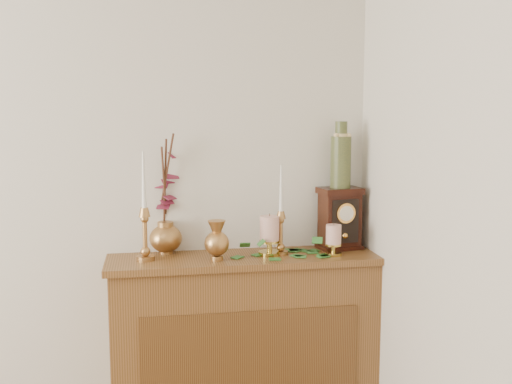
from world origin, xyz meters
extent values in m
cube|color=brown|center=(1.40, 2.10, 0.45)|extent=(1.20, 0.30, 0.90)
cube|color=brown|center=(1.40, 1.95, 0.41)|extent=(0.96, 0.01, 0.63)
cube|color=brown|center=(1.40, 2.10, 0.92)|extent=(1.24, 0.34, 0.03)
cylinder|color=#B28347|center=(0.96, 2.09, 0.94)|extent=(0.08, 0.08, 0.02)
sphere|color=#B28347|center=(0.96, 2.09, 0.97)|extent=(0.04, 0.04, 0.04)
cylinder|color=#B28347|center=(0.96, 2.09, 1.04)|extent=(0.02, 0.02, 0.14)
sphere|color=#B28347|center=(0.96, 2.09, 1.11)|extent=(0.04, 0.04, 0.04)
cone|color=#B28347|center=(0.96, 2.09, 1.14)|extent=(0.05, 0.05, 0.04)
cone|color=white|center=(0.96, 2.09, 1.28)|extent=(0.02, 0.02, 0.25)
cylinder|color=#B28347|center=(1.56, 2.09, 0.94)|extent=(0.07, 0.07, 0.02)
sphere|color=#B28347|center=(1.56, 2.09, 0.96)|extent=(0.04, 0.04, 0.04)
cylinder|color=#B28347|center=(1.56, 2.09, 1.02)|extent=(0.02, 0.02, 0.12)
sphere|color=#B28347|center=(1.56, 2.09, 1.09)|extent=(0.03, 0.03, 0.03)
cone|color=#B28347|center=(1.56, 2.09, 1.11)|extent=(0.04, 0.04, 0.03)
cone|color=white|center=(1.56, 2.09, 1.23)|extent=(0.02, 0.02, 0.21)
cylinder|color=#B28347|center=(1.27, 2.04, 0.94)|extent=(0.06, 0.06, 0.02)
sphere|color=#B28347|center=(1.27, 2.04, 1.00)|extent=(0.11, 0.11, 0.11)
cone|color=#B28347|center=(1.27, 2.04, 1.08)|extent=(0.08, 0.08, 0.05)
cylinder|color=#B28347|center=(1.05, 2.21, 0.94)|extent=(0.06, 0.06, 0.01)
ellipsoid|color=#B28347|center=(1.05, 2.21, 1.00)|extent=(0.15, 0.15, 0.13)
cylinder|color=#B28347|center=(1.05, 2.21, 1.06)|extent=(0.07, 0.07, 0.03)
cylinder|color=#472819|center=(1.05, 2.22, 1.25)|extent=(0.03, 0.10, 0.36)
cylinder|color=#472819|center=(1.05, 2.22, 1.26)|extent=(0.03, 0.08, 0.39)
cylinder|color=#472819|center=(1.05, 2.22, 1.28)|extent=(0.08, 0.12, 0.41)
cylinder|color=gold|center=(1.51, 2.09, 0.94)|extent=(0.10, 0.10, 0.02)
cylinder|color=gold|center=(1.51, 2.09, 0.97)|extent=(0.02, 0.02, 0.04)
cylinder|color=gold|center=(1.51, 2.09, 0.99)|extent=(0.09, 0.09, 0.01)
cylinder|color=beige|center=(1.51, 2.09, 1.05)|extent=(0.09, 0.09, 0.11)
cylinder|color=#472819|center=(1.51, 2.09, 1.12)|extent=(0.00, 0.00, 0.01)
cylinder|color=gold|center=(1.80, 2.04, 0.94)|extent=(0.08, 0.08, 0.01)
cylinder|color=gold|center=(1.80, 2.04, 0.96)|extent=(0.02, 0.02, 0.03)
cylinder|color=gold|center=(1.80, 2.04, 0.98)|extent=(0.07, 0.07, 0.01)
cylinder|color=beige|center=(1.80, 2.04, 1.03)|extent=(0.07, 0.07, 0.09)
cylinder|color=#472819|center=(1.80, 2.04, 1.08)|extent=(0.00, 0.00, 0.01)
cube|color=#31712B|center=(1.66, 2.06, 0.93)|extent=(0.07, 0.07, 0.00)
cube|color=#31712B|center=(1.69, 2.07, 0.93)|extent=(0.05, 0.06, 0.00)
cube|color=#31712B|center=(1.34, 2.01, 0.93)|extent=(0.07, 0.06, 0.00)
cube|color=#31712B|center=(1.72, 2.07, 0.93)|extent=(0.07, 0.06, 0.00)
cube|color=#31712B|center=(1.52, 2.02, 0.93)|extent=(0.07, 0.07, 0.00)
cube|color=#31712B|center=(1.52, 2.09, 0.93)|extent=(0.06, 0.05, 0.00)
cube|color=#31712B|center=(1.76, 2.01, 0.93)|extent=(0.06, 0.06, 0.00)
cube|color=#31712B|center=(1.62, 2.07, 0.93)|extent=(0.06, 0.06, 0.00)
cube|color=#31712B|center=(1.75, 2.14, 0.93)|extent=(0.05, 0.06, 0.00)
cube|color=#31712B|center=(1.62, 2.05, 0.93)|extent=(0.06, 0.05, 0.00)
cube|color=#31712B|center=(1.71, 2.09, 0.93)|extent=(0.06, 0.05, 0.00)
cube|color=#31712B|center=(1.37, 2.05, 0.93)|extent=(0.05, 0.06, 0.00)
cube|color=#31712B|center=(1.78, 2.05, 0.93)|extent=(0.07, 0.07, 0.00)
cube|color=#31712B|center=(1.72, 2.02, 0.93)|extent=(0.04, 0.05, 0.00)
cube|color=#31712B|center=(1.76, 2.16, 0.93)|extent=(0.06, 0.06, 0.00)
cube|color=#31712B|center=(1.40, 2.09, 0.98)|extent=(0.06, 0.05, 0.03)
cube|color=#31712B|center=(1.46, 2.03, 1.00)|extent=(0.05, 0.06, 0.03)
cube|color=#31712B|center=(1.73, 2.08, 0.99)|extent=(0.05, 0.06, 0.03)
cube|color=black|center=(1.87, 2.16, 0.94)|extent=(0.21, 0.16, 0.02)
cube|color=black|center=(1.87, 2.16, 1.07)|extent=(0.19, 0.14, 0.25)
cube|color=black|center=(1.87, 2.16, 1.21)|extent=(0.21, 0.16, 0.03)
cube|color=black|center=(1.87, 2.11, 1.07)|extent=(0.14, 0.03, 0.21)
cylinder|color=#F3A647|center=(1.87, 2.10, 1.11)|extent=(0.09, 0.02, 0.09)
cylinder|color=silver|center=(1.87, 2.10, 1.11)|extent=(0.07, 0.01, 0.07)
sphere|color=#F3A647|center=(1.87, 2.11, 1.00)|extent=(0.03, 0.03, 0.03)
cylinder|color=#1B3727|center=(1.87, 2.16, 1.34)|extent=(0.10, 0.10, 0.24)
cylinder|color=#1B3727|center=(1.87, 2.16, 1.49)|extent=(0.06, 0.06, 0.08)
cylinder|color=#DEBE80|center=(1.87, 2.16, 1.47)|extent=(0.07, 0.07, 0.02)
camera|label=1|loc=(0.99, -0.52, 1.58)|focal=42.00mm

